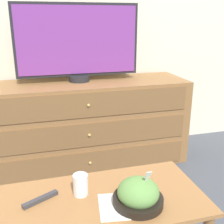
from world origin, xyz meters
TOP-DOWN VIEW (x-y plane):
  - ground_plane at (0.00, 0.00)m, footprint 12.00×12.00m
  - wall_back at (0.00, 0.03)m, footprint 12.00×0.05m
  - dresser at (0.04, -0.28)m, footprint 1.69×0.51m
  - tv at (0.03, -0.23)m, footprint 0.95×0.16m
  - coffee_table at (-0.07, -1.42)m, footprint 0.89×0.45m
  - takeout_bowl at (0.06, -1.50)m, footprint 0.21×0.21m
  - drink_cup at (-0.16, -1.36)m, footprint 0.07×0.07m
  - napkin at (-0.01, -1.49)m, footprint 0.20×0.20m
  - remote_control at (-0.33, -1.37)m, footprint 0.15×0.09m

SIDE VIEW (x-z plane):
  - ground_plane at x=0.00m, z-range 0.00..0.00m
  - dresser at x=0.04m, z-range 0.00..0.70m
  - coffee_table at x=-0.07m, z-range 0.14..0.58m
  - napkin at x=-0.01m, z-range 0.43..0.44m
  - remote_control at x=-0.33m, z-range 0.43..0.45m
  - drink_cup at x=-0.16m, z-range 0.43..0.52m
  - takeout_bowl at x=0.06m, z-range 0.39..0.56m
  - tv at x=0.03m, z-range 0.71..1.30m
  - wall_back at x=0.00m, z-range 0.00..2.60m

